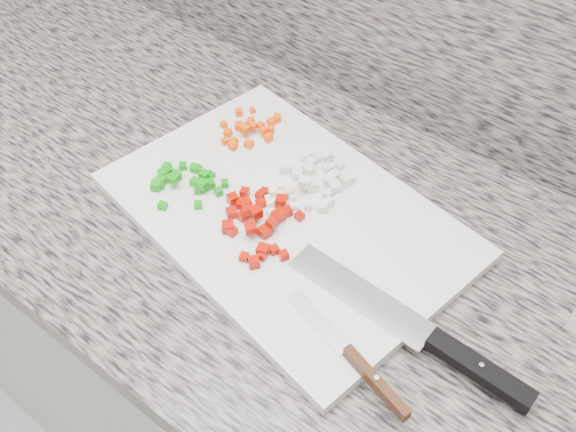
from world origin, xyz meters
name	(u,v)px	position (x,y,z in m)	size (l,w,h in m)	color
cabinet	(286,379)	(0.00, 1.44, 0.43)	(3.92, 0.62, 0.86)	silver
countertop	(285,228)	(0.00, 1.44, 0.88)	(3.96, 0.64, 0.04)	slate
cutting_board	(286,215)	(0.00, 1.44, 0.91)	(0.50, 0.33, 0.02)	silver
carrot_pile	(250,129)	(-0.15, 1.54, 0.92)	(0.09, 0.11, 0.02)	#F44505
onion_pile	(318,177)	(0.00, 1.52, 0.92)	(0.11, 0.12, 0.03)	silver
green_pepper_pile	(184,180)	(-0.15, 1.39, 0.92)	(0.11, 0.10, 0.02)	#0C870C
red_pepper_pile	(257,221)	(-0.01, 1.40, 0.93)	(0.14, 0.13, 0.03)	#A70E02
garlic_pile	(278,200)	(-0.02, 1.45, 0.92)	(0.06, 0.06, 0.01)	#F9ECC1
chef_knife	(436,342)	(0.27, 1.38, 0.92)	(0.33, 0.05, 0.02)	#BABBC0
paring_knife	(360,366)	(0.22, 1.30, 0.92)	(0.20, 0.07, 0.02)	#BABBC0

